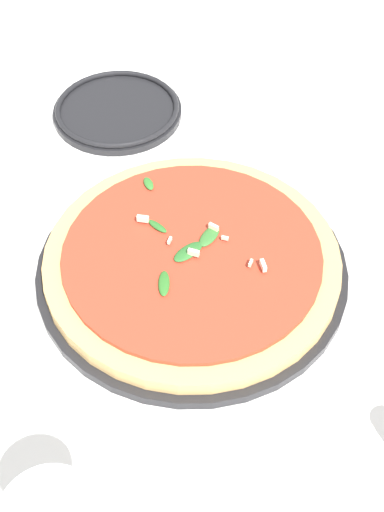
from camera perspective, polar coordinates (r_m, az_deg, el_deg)
The scene contains 3 objects.
ground_plane at distance 0.86m, azimuth -1.67°, elevation -0.22°, with size 6.00×6.00×0.00m, color white.
pizza_arugula_main at distance 0.83m, azimuth -0.00°, elevation -0.59°, with size 0.36×0.36×0.05m.
side_plate_white at distance 1.06m, azimuth -5.98°, elevation 11.54°, with size 0.19×0.19×0.02m.
Camera 1 is at (0.56, 0.07, 0.64)m, focal length 50.00 mm.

